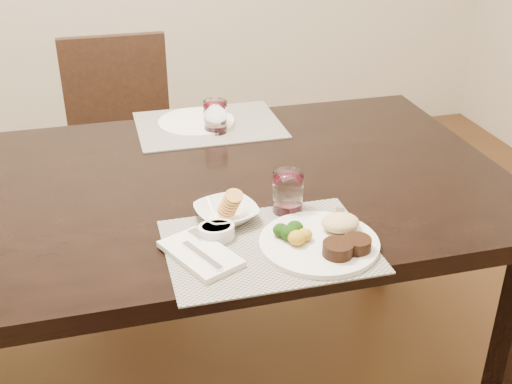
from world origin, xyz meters
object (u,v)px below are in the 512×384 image
object	(u,v)px
chair_far	(122,139)
dinner_plate	(325,239)
steak_knife	(351,241)
cracker_bowl	(226,212)
far_plate	(196,122)
wine_glass_near	(288,194)

from	to	relation	value
chair_far	dinner_plate	xyz separation A→B (m)	(0.37, -1.33, 0.27)
steak_knife	cracker_bowl	xyz separation A→B (m)	(-0.25, 0.17, 0.01)
chair_far	far_plate	distance (m)	0.63
steak_knife	wine_glass_near	xyz separation A→B (m)	(-0.10, 0.18, 0.04)
far_plate	chair_far	bearing A→B (deg)	112.74
chair_far	far_plate	world-z (taller)	chair_far
dinner_plate	far_plate	bearing A→B (deg)	105.51
wine_glass_near	far_plate	bearing A→B (deg)	100.59
dinner_plate	cracker_bowl	world-z (taller)	cracker_bowl
wine_glass_near	far_plate	world-z (taller)	wine_glass_near
cracker_bowl	dinner_plate	bearing A→B (deg)	-41.49
chair_far	cracker_bowl	bearing A→B (deg)	-80.96
steak_knife	wine_glass_near	distance (m)	0.21
steak_knife	cracker_bowl	distance (m)	0.31
far_plate	cracker_bowl	bearing A→B (deg)	-93.48
chair_far	cracker_bowl	world-z (taller)	chair_far
chair_far	dinner_plate	distance (m)	1.40
chair_far	wine_glass_near	size ratio (longest dim) A/B	8.72
cracker_bowl	far_plate	size ratio (longest dim) A/B	0.71
far_plate	dinner_plate	bearing A→B (deg)	-79.22
steak_knife	chair_far	bearing A→B (deg)	136.02
cracker_bowl	far_plate	bearing A→B (deg)	86.52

